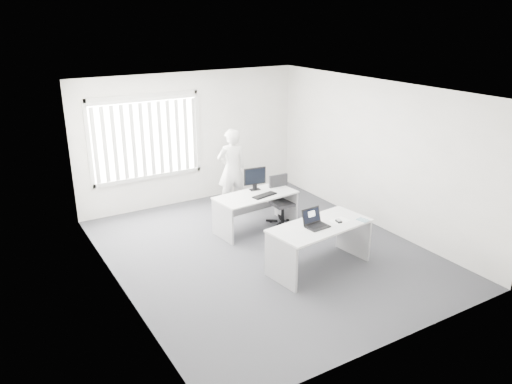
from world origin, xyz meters
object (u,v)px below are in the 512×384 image
person (232,169)px  monitor (255,179)px  laptop (318,219)px  office_chair (282,208)px  desk_far (256,204)px  desk_near (320,237)px

person → monitor: size_ratio=3.86×
laptop → office_chair: bearing=67.7°
office_chair → monitor: bearing=158.5°
office_chair → monitor: 0.83m
office_chair → monitor: (-0.49, 0.22, 0.63)m
office_chair → monitor: monitor is taller
office_chair → person: person is taller
laptop → monitor: size_ratio=0.80×
desk_far → monitor: bearing=57.3°
office_chair → laptop: laptop is taller
laptop → desk_near: bearing=26.1°
laptop → person: bearing=82.5°
desk_far → laptop: (-0.02, -1.92, 0.39)m
person → monitor: (-0.03, -1.00, 0.07)m
desk_near → monitor: size_ratio=3.96×
desk_near → person: 3.11m
desk_far → monitor: (0.12, 0.24, 0.42)m
desk_near → desk_far: desk_near is taller
desk_far → office_chair: bearing=-4.0°
office_chair → laptop: (-0.63, -1.94, 0.61)m
desk_near → laptop: laptop is taller
office_chair → desk_far: bearing=-175.7°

